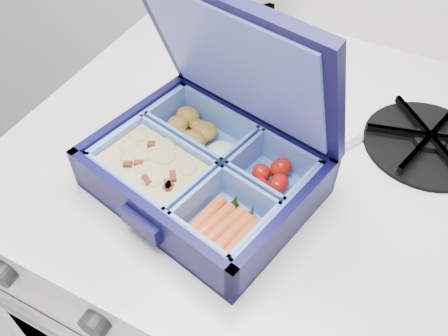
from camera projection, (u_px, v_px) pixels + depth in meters
The scene contains 5 objects.
stove at pixel (259, 294), 1.04m from camera, with size 0.67×0.67×1.00m, color silver, non-canonical shape.
bento_box at pixel (204, 172), 0.57m from camera, with size 0.25×0.20×0.06m, color #0C0A38, non-canonical shape.
burner_grate at pixel (429, 139), 0.63m from camera, with size 0.17×0.17×0.02m, color black.
burner_grate_rear at pixel (235, 19), 0.83m from camera, with size 0.19×0.19×0.02m, color black.
fork at pixel (344, 148), 0.63m from camera, with size 0.02×0.16×0.01m, color silver, non-canonical shape.
Camera 1 is at (0.58, 1.18, 1.46)m, focal length 38.00 mm.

